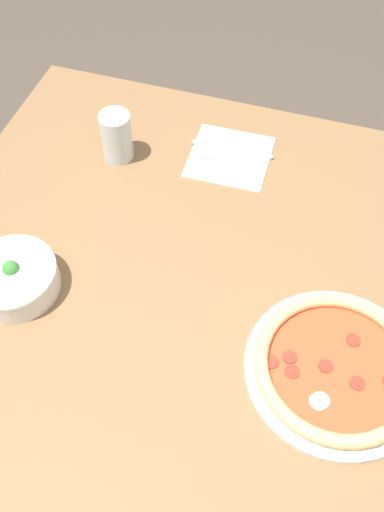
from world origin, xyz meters
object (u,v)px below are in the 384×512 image
bowl (14,277)px  fork (227,164)px  pizza (337,367)px  glass (117,136)px  knife (236,150)px

bowl → fork: 0.54m
pizza → glass: (0.40, 0.57, 0.04)m
bowl → fork: bearing=-34.5°
bowl → fork: bowl is taller
bowl → glass: (0.40, -0.05, 0.02)m
bowl → pizza: bearing=-89.5°
pizza → knife: (0.49, 0.31, -0.01)m
pizza → knife: pizza is taller
glass → fork: bearing=-80.2°
pizza → knife: 0.58m
fork → bowl: bearing=54.8°
glass → knife: bearing=-70.1°
pizza → bowl: 0.63m
fork → knife: size_ratio=0.88×
fork → knife: same height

